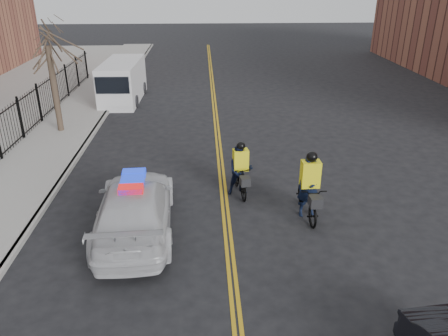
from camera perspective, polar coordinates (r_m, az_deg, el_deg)
ground at (r=12.72m, az=0.66°, el=-10.06°), size 120.00×120.00×0.00m
center_line_left at (r=19.84m, az=-0.94°, el=3.05°), size 0.10×60.00×0.01m
center_line_right at (r=19.84m, az=-0.48°, el=3.06°), size 0.10×60.00×0.01m
sidewalk at (r=20.95m, az=-21.70°, el=2.65°), size 3.00×60.00×0.15m
curb at (r=20.51m, az=-17.73°, el=2.79°), size 0.20×60.00×0.15m
iron_fence at (r=21.20m, az=-25.92°, el=4.82°), size 0.12×28.00×2.00m
street_tree at (r=21.94m, az=-21.79°, el=13.02°), size 3.20×3.20×4.80m
police_cruiser at (r=13.25m, az=-11.55°, el=-5.03°), size 2.50×5.56×1.74m
cargo_van at (r=27.38m, az=-13.17°, el=10.86°), size 2.27×5.61×2.33m
cyclist_near at (r=14.06m, az=11.00°, el=-3.34°), size 0.83×2.26×2.20m
cyclist_far at (r=15.16m, az=2.16°, el=-0.76°), size 0.96×1.99×1.95m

